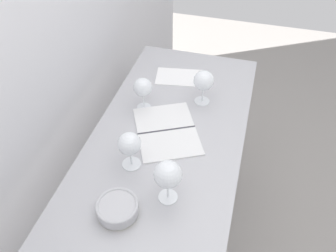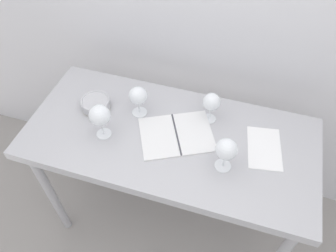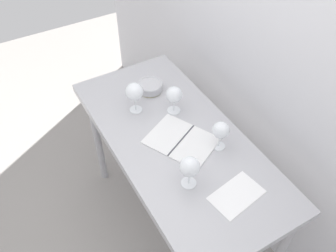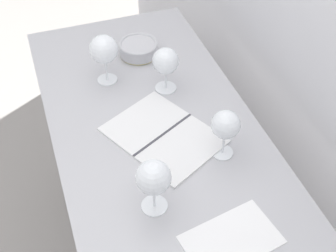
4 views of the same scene
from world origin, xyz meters
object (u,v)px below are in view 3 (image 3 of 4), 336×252
at_px(tasting_bowl, 150,86).
at_px(wine_glass_far_right, 221,131).
at_px(wine_glass_near_right, 190,167).
at_px(wine_glass_far_left, 174,95).
at_px(open_notebook, 181,141).
at_px(tasting_sheet_upper, 237,195).
at_px(wine_glass_near_left, 134,92).

bearing_deg(tasting_bowl, wine_glass_far_right, 9.33).
distance_m(wine_glass_near_right, wine_glass_far_left, 0.50).
xyz_separation_m(wine_glass_far_right, tasting_bowl, (-0.57, -0.09, -0.09)).
relative_size(wine_glass_near_right, open_notebook, 0.41).
bearing_deg(tasting_bowl, wine_glass_near_right, -13.25).
xyz_separation_m(open_notebook, tasting_bowl, (-0.45, 0.05, 0.03)).
bearing_deg(wine_glass_far_right, open_notebook, -130.75).
height_order(wine_glass_near_right, wine_glass_far_left, wine_glass_near_right).
xyz_separation_m(wine_glass_far_left, tasting_sheet_upper, (0.63, -0.04, -0.11)).
distance_m(open_notebook, tasting_sheet_upper, 0.41).
distance_m(wine_glass_far_left, tasting_sheet_upper, 0.64).
distance_m(wine_glass_far_right, wine_glass_far_left, 0.35).
xyz_separation_m(wine_glass_near_left, open_notebook, (0.33, 0.10, -0.13)).
relative_size(wine_glass_far_left, tasting_sheet_upper, 0.68).
relative_size(wine_glass_near_right, tasting_bowl, 1.15).
bearing_deg(wine_glass_far_left, wine_glass_far_right, 10.23).
relative_size(wine_glass_far_right, tasting_bowl, 1.09).
height_order(open_notebook, tasting_bowl, tasting_bowl).
height_order(wine_glass_near_right, open_notebook, wine_glass_near_right).
xyz_separation_m(wine_glass_near_right, tasting_bowl, (-0.69, 0.16, -0.09)).
distance_m(tasting_sheet_upper, tasting_bowl, 0.86).
height_order(open_notebook, tasting_sheet_upper, open_notebook).
relative_size(wine_glass_near_left, wine_glass_near_right, 1.07).
bearing_deg(wine_glass_near_left, wine_glass_far_right, 28.10).
bearing_deg(tasting_sheet_upper, wine_glass_near_right, -146.38).
relative_size(wine_glass_near_right, wine_glass_far_left, 1.04).
xyz_separation_m(wine_glass_near_right, open_notebook, (-0.25, 0.11, -0.12)).
xyz_separation_m(wine_glass_near_left, wine_glass_near_right, (0.58, -0.01, -0.01)).
height_order(wine_glass_near_left, tasting_sheet_upper, wine_glass_near_left).
distance_m(wine_glass_near_left, tasting_sheet_upper, 0.77).
relative_size(wine_glass_far_right, open_notebook, 0.39).
relative_size(wine_glass_near_left, wine_glass_far_left, 1.11).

